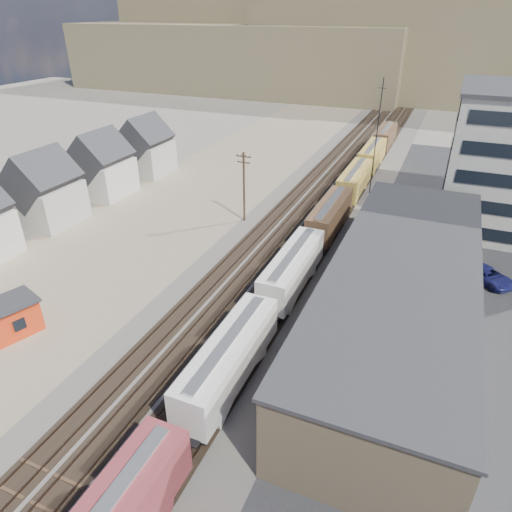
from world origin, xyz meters
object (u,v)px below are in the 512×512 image
at_px(utility_pole_north, 244,186).
at_px(maintenance_shed, 12,317).
at_px(parked_car_blue, 487,275).
at_px(freight_train, 313,239).

height_order(utility_pole_north, maintenance_shed, utility_pole_north).
distance_m(utility_pole_north, parked_car_blue, 32.28).
bearing_deg(parked_car_blue, maintenance_shed, 164.11).
bearing_deg(parked_car_blue, freight_train, 138.40).
height_order(utility_pole_north, parked_car_blue, utility_pole_north).
xyz_separation_m(freight_train, maintenance_shed, (-21.61, -24.48, -1.03)).
relative_size(maintenance_shed, parked_car_blue, 0.93).
distance_m(utility_pole_north, maintenance_shed, 33.34).
bearing_deg(utility_pole_north, parked_car_blue, -8.41).
distance_m(maintenance_shed, parked_car_blue, 49.13).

